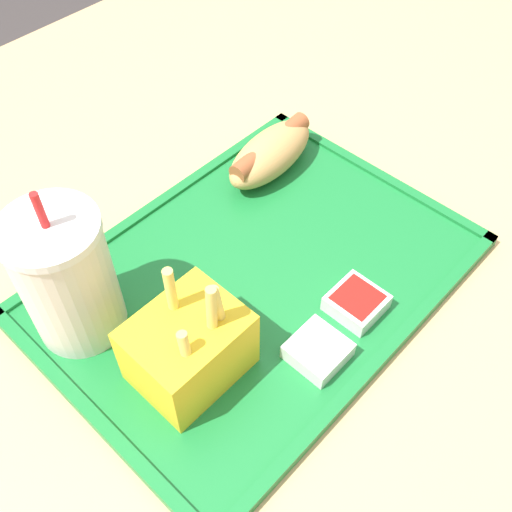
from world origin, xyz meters
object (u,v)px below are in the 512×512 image
object	(u,v)px
soda_cup	(67,278)
sauce_cup_mayo	(318,350)
hot_dog_far	(270,153)
fries_carton	(189,347)
sauce_cup_ketchup	(356,302)

from	to	relation	value
soda_cup	sauce_cup_mayo	world-z (taller)	soda_cup
sauce_cup_mayo	hot_dog_far	bearing A→B (deg)	52.09
fries_carton	sauce_cup_mayo	xyz separation A→B (m)	(0.09, -0.07, -0.03)
hot_dog_far	sauce_cup_mayo	bearing A→B (deg)	-127.91
sauce_cup_ketchup	fries_carton	bearing A→B (deg)	156.36
soda_cup	sauce_cup_mayo	distance (m)	0.23
fries_carton	hot_dog_far	bearing A→B (deg)	27.59
sauce_cup_ketchup	hot_dog_far	bearing A→B (deg)	65.06
soda_cup	fries_carton	xyz separation A→B (m)	(0.04, -0.11, -0.03)
hot_dog_far	sauce_cup_mayo	world-z (taller)	hot_dog_far
hot_dog_far	fries_carton	xyz separation A→B (m)	(-0.25, -0.13, 0.01)
fries_carton	sauce_cup_ketchup	xyz separation A→B (m)	(0.15, -0.07, -0.03)
fries_carton	soda_cup	bearing A→B (deg)	108.07
sauce_cup_mayo	soda_cup	bearing A→B (deg)	123.61
soda_cup	fries_carton	bearing A→B (deg)	-71.93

